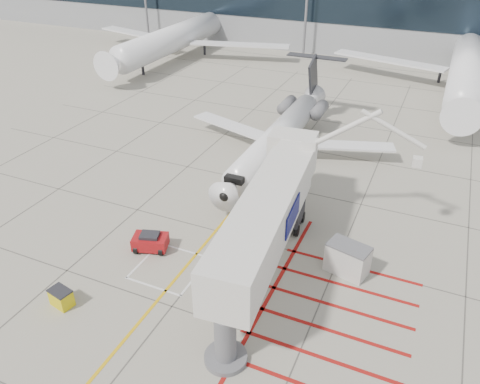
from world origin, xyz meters
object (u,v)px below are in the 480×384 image
at_px(regional_jet, 271,132).
at_px(jet_bridge, 264,228).
at_px(pushback_tug, 150,241).
at_px(spill_bin, 61,298).

distance_m(regional_jet, jet_bridge, 15.38).
bearing_deg(pushback_tug, regional_jet, 60.35).
bearing_deg(spill_bin, pushback_tug, 85.92).
relative_size(jet_bridge, spill_bin, 14.96).
bearing_deg(spill_bin, regional_jet, 88.14).
bearing_deg(regional_jet, spill_bin, -103.02).
xyz_separation_m(regional_jet, spill_bin, (-4.99, -21.58, -2.97)).
xyz_separation_m(regional_jet, jet_bridge, (5.05, -14.53, 0.40)).
relative_size(regional_jet, pushback_tug, 11.52).
distance_m(jet_bridge, pushback_tug, 8.83).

